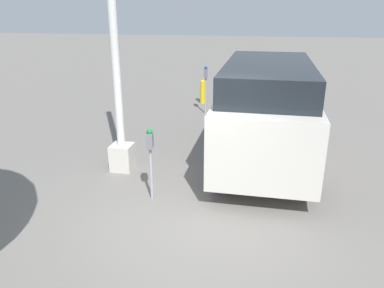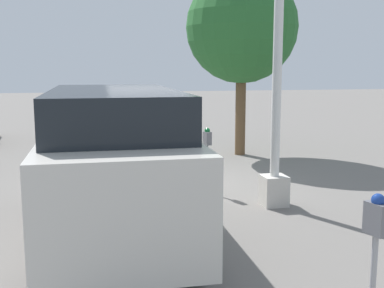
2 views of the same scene
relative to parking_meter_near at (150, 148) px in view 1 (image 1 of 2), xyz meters
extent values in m
plane|color=slate|center=(-0.70, -0.64, -0.97)|extent=(80.00, 80.00, 0.00)
cylinder|color=#9E9EA3|center=(0.00, 0.00, -0.48)|extent=(0.05, 0.05, 0.98)
cube|color=slate|center=(0.00, 0.00, 0.14)|extent=(0.22, 0.15, 0.26)
sphere|color=#14662D|center=(0.00, 0.00, 0.29)|extent=(0.11, 0.11, 0.11)
cylinder|color=#9E9EA3|center=(5.81, -0.09, -0.38)|extent=(0.05, 0.05, 1.17)
cube|color=slate|center=(5.81, -0.09, 0.33)|extent=(0.22, 0.15, 0.26)
sphere|color=navy|center=(5.81, -0.09, 0.48)|extent=(0.11, 0.11, 0.11)
cube|color=beige|center=(1.13, 0.97, -0.69)|extent=(0.44, 0.44, 0.55)
cylinder|color=silver|center=(1.13, 0.97, 2.14)|extent=(0.16, 0.16, 5.12)
cube|color=beige|center=(2.24, -1.95, 0.01)|extent=(4.95, 1.96, 1.30)
cube|color=black|center=(2.11, -1.95, 0.94)|extent=(3.96, 1.79, 0.55)
cube|color=orange|center=(4.66, -1.38, -0.48)|extent=(0.08, 0.12, 0.20)
cylinder|color=black|center=(3.78, -1.15, -0.63)|extent=(0.67, 0.24, 0.67)
cylinder|color=black|center=(3.75, -2.80, -0.63)|extent=(0.67, 0.24, 0.67)
cylinder|color=black|center=(0.73, -1.10, -0.63)|extent=(0.67, 0.24, 0.67)
cylinder|color=black|center=(0.70, -2.75, -0.63)|extent=(0.67, 0.24, 0.67)
cylinder|color=gold|center=(7.14, 0.21, -0.61)|extent=(0.18, 0.18, 0.71)
sphere|color=gold|center=(7.14, 0.21, -0.22)|extent=(0.17, 0.17, 0.17)
camera|label=1|loc=(-5.76, -1.80, 2.29)|focal=35.00mm
camera|label=2|loc=(9.10, -2.35, 1.53)|focal=45.00mm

